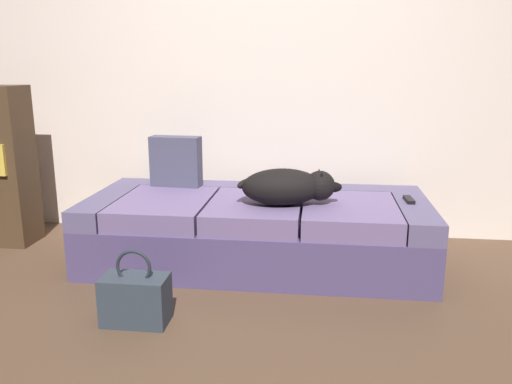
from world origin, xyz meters
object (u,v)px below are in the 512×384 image
at_px(dog_dark, 289,187).
at_px(handbag, 136,299).
at_px(throw_pillow, 176,161).
at_px(couch, 257,230).
at_px(tv_remote, 409,200).

relative_size(dog_dark, handbag, 1.68).
xyz_separation_m(dog_dark, throw_pillow, (-0.79, 0.40, 0.06)).
height_order(throw_pillow, handbag, throw_pillow).
xyz_separation_m(couch, dog_dark, (0.20, -0.14, 0.32)).
height_order(couch, dog_dark, dog_dark).
distance_m(dog_dark, throw_pillow, 0.89).
distance_m(dog_dark, handbag, 1.10).
relative_size(dog_dark, tv_remote, 4.23).
distance_m(tv_remote, throw_pillow, 1.55).
bearing_deg(dog_dark, throw_pillow, 153.17).
distance_m(couch, tv_remote, 0.96).
xyz_separation_m(tv_remote, handbag, (-1.42, -0.91, -0.31)).
height_order(couch, throw_pillow, throw_pillow).
distance_m(throw_pillow, handbag, 1.25).
xyz_separation_m(couch, handbag, (-0.49, -0.88, -0.08)).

